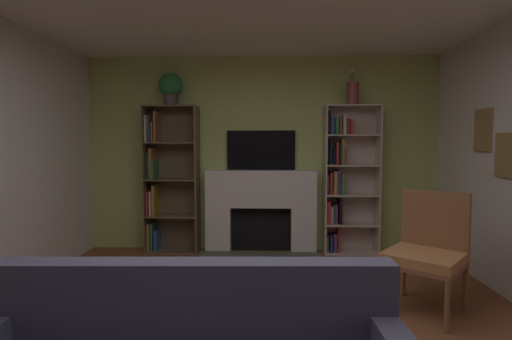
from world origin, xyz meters
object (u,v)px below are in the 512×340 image
bookshelf_right (344,178)px  potted_plant (171,87)px  coffee_table (210,316)px  tv (261,150)px  vase_with_flowers (353,92)px  armchair (427,249)px  fireplace (261,208)px  bookshelf_left (167,180)px

bookshelf_right → potted_plant: (-2.30, -0.04, 1.21)m
potted_plant → coffee_table: potted_plant is taller
potted_plant → coffee_table: (0.96, -2.79, -1.84)m
tv → vase_with_flowers: size_ratio=1.87×
vase_with_flowers → coffee_table: bearing=-117.2°
potted_plant → armchair: bearing=-33.1°
armchair → potted_plant: bearing=146.9°
tv → bookshelf_right: bearing=-4.1°
fireplace → coffee_table: 2.84m
vase_with_flowers → coffee_table: vase_with_flowers is taller
tv → bookshelf_left: 1.34m
bookshelf_left → bookshelf_right: (2.39, 0.01, 0.04)m
vase_with_flowers → armchair: 2.39m
fireplace → potted_plant: (-1.20, -0.03, 1.62)m
armchair → tv: bearing=128.7°
bookshelf_right → bookshelf_left: bearing=-179.8°
bookshelf_left → armchair: (2.78, -1.79, -0.42)m
bookshelf_right → coffee_table: bookshelf_right is taller
potted_plant → coffee_table: bearing=-71.1°
potted_plant → coffee_table: 3.48m
vase_with_flowers → coffee_table: size_ratio=0.69×
bookshelf_left → potted_plant: 1.25m
bookshelf_right → tv: bearing=175.9°
vase_with_flowers → coffee_table: (-1.43, -2.79, -1.76)m
bookshelf_left → armchair: 3.34m
bookshelf_right → coffee_table: (-1.35, -2.83, -0.63)m
bookshelf_right → vase_with_flowers: (0.09, -0.04, 1.13)m
tv → armchair: 2.55m
bookshelf_right → vase_with_flowers: vase_with_flowers is taller
bookshelf_left → coffee_table: (1.04, -2.83, -0.59)m
fireplace → tv: bearing=90.0°
vase_with_flowers → armchair: (0.31, -1.76, -1.58)m
fireplace → tv: 0.79m
tv → bookshelf_right: bookshelf_right is taller
tv → coffee_table: size_ratio=1.29×
potted_plant → fireplace: bearing=1.4°
fireplace → bookshelf_right: bookshelf_right is taller
bookshelf_right → armchair: bearing=-77.5°
bookshelf_right → armchair: bookshelf_right is taller
fireplace → potted_plant: bearing=-178.6°
tv → potted_plant: potted_plant is taller
fireplace → coffee_table: size_ratio=2.21×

